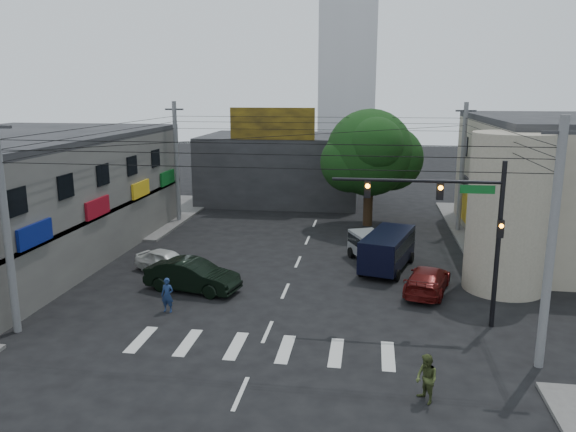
% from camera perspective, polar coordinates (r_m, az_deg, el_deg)
% --- Properties ---
extents(ground, '(160.00, 160.00, 0.00)m').
position_cam_1_polar(ground, '(26.98, -0.93, -9.09)').
color(ground, black).
rests_on(ground, ground).
extents(sidewalk_far_left, '(16.00, 16.00, 0.15)m').
position_cam_1_polar(sidewalk_far_left, '(49.11, -18.52, 0.35)').
color(sidewalk_far_left, '#514F4C').
rests_on(sidewalk_far_left, ground).
extents(sidewalk_far_right, '(16.00, 16.00, 0.15)m').
position_cam_1_polar(sidewalk_far_right, '(46.01, 25.79, -1.07)').
color(sidewalk_far_right, '#514F4C').
rests_on(sidewalk_far_right, ground).
extents(building_left, '(14.00, 24.00, 7.00)m').
position_cam_1_polar(building_left, '(38.40, -26.89, 1.55)').
color(building_left, '#4E4B48').
rests_on(building_left, ground).
extents(corner_column, '(4.00, 4.00, 8.00)m').
position_cam_1_polar(corner_column, '(30.14, 21.48, 0.30)').
color(corner_column, gray).
rests_on(corner_column, ground).
extents(building_far, '(14.00, 10.00, 6.00)m').
position_cam_1_polar(building_far, '(51.84, -0.64, 4.92)').
color(building_far, '#232326').
rests_on(building_far, ground).
extents(billboard, '(7.00, 0.30, 2.60)m').
position_cam_1_polar(billboard, '(46.61, -1.62, 9.35)').
color(billboard, olive).
rests_on(billboard, building_far).
extents(tower_distant, '(9.00, 9.00, 44.00)m').
position_cam_1_polar(tower_distant, '(95.56, 6.27, 19.83)').
color(tower_distant, silver).
rests_on(tower_distant, ground).
extents(street_tree, '(6.40, 6.40, 8.70)m').
position_cam_1_polar(street_tree, '(41.97, 8.29, 6.35)').
color(street_tree, black).
rests_on(street_tree, ground).
extents(traffic_gantry, '(7.10, 0.35, 7.20)m').
position_cam_1_polar(traffic_gantry, '(24.56, 16.95, -0.05)').
color(traffic_gantry, black).
rests_on(traffic_gantry, ground).
extents(utility_pole_near_left, '(0.32, 0.32, 9.20)m').
position_cam_1_polar(utility_pole_near_left, '(25.52, -26.73, -0.93)').
color(utility_pole_near_left, '#59595B').
rests_on(utility_pole_near_left, ground).
extents(utility_pole_near_right, '(0.32, 0.32, 9.20)m').
position_cam_1_polar(utility_pole_near_right, '(21.89, 25.16, -2.86)').
color(utility_pole_near_right, '#59595B').
rests_on(utility_pole_near_right, ground).
extents(utility_pole_far_left, '(0.32, 0.32, 9.20)m').
position_cam_1_polar(utility_pole_far_left, '(43.59, -11.26, 5.32)').
color(utility_pole_far_left, '#59595B').
rests_on(utility_pole_far_left, ground).
extents(utility_pole_far_right, '(0.32, 0.32, 9.20)m').
position_cam_1_polar(utility_pole_far_right, '(41.57, 17.27, 4.64)').
color(utility_pole_far_right, '#59595B').
rests_on(utility_pole_far_right, ground).
extents(dark_sedan, '(3.72, 5.57, 1.60)m').
position_cam_1_polar(dark_sedan, '(29.04, -9.68, -5.99)').
color(dark_sedan, black).
rests_on(dark_sedan, ground).
extents(white_compact, '(4.24, 4.90, 1.30)m').
position_cam_1_polar(white_compact, '(32.19, -12.24, -4.51)').
color(white_compact, silver).
rests_on(white_compact, ground).
extents(maroon_sedan, '(4.06, 5.50, 1.34)m').
position_cam_1_polar(maroon_sedan, '(29.30, 13.99, -6.30)').
color(maroon_sedan, '#4B0C0A').
rests_on(maroon_sedan, ground).
extents(silver_minivan, '(5.01, 4.40, 1.65)m').
position_cam_1_polar(silver_minivan, '(33.49, 8.53, -3.37)').
color(silver_minivan, '#989BA0').
rests_on(silver_minivan, ground).
extents(navy_van, '(6.32, 4.73, 2.12)m').
position_cam_1_polar(navy_van, '(32.38, 10.07, -3.56)').
color(navy_van, black).
rests_on(navy_van, ground).
extents(traffic_officer, '(0.63, 0.45, 1.61)m').
position_cam_1_polar(traffic_officer, '(26.58, -12.15, -7.87)').
color(traffic_officer, '#16284F').
rests_on(traffic_officer, ground).
extents(pedestrian_olive, '(1.36, 1.34, 1.65)m').
position_cam_1_polar(pedestrian_olive, '(19.53, 13.89, -15.77)').
color(pedestrian_olive, '#39441F').
rests_on(pedestrian_olive, ground).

